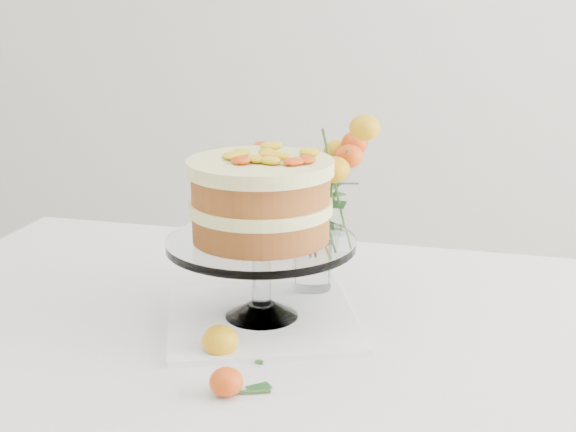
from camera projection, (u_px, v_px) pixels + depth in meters
The scene contains 8 objects.
table at pixel (269, 361), 1.40m from camera, with size 1.43×0.93×0.76m.
napkin at pixel (262, 318), 1.36m from camera, with size 0.32×0.32×0.01m, color white.
cake_stand at pixel (261, 208), 1.31m from camera, with size 0.32×0.32×0.28m.
rose_vase at pixel (313, 183), 1.43m from camera, with size 0.29×0.29×0.36m.
loose_rose_near at pixel (220, 341), 1.23m from camera, with size 0.10×0.06×0.05m.
loose_rose_far at pixel (226, 382), 1.12m from camera, with size 0.08×0.05×0.04m.
stray_petal_a at pixel (181, 333), 1.32m from camera, with size 0.03×0.02×0.00m, color yellow.
stray_petal_b at pixel (231, 350), 1.26m from camera, with size 0.03×0.02×0.00m, color yellow.
Camera 1 is at (0.36, -1.23, 1.31)m, focal length 50.00 mm.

